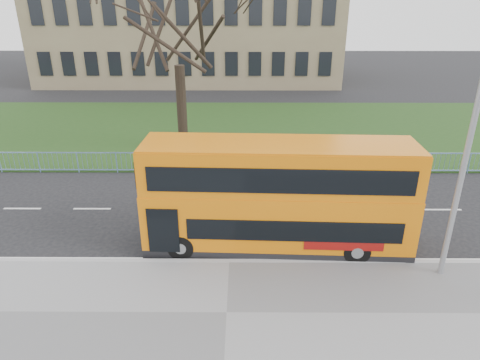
# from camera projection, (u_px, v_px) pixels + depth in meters

# --- Properties ---
(ground) EXTENTS (120.00, 120.00, 0.00)m
(ground) POSITION_uv_depth(u_px,v_px,m) (230.00, 240.00, 15.97)
(ground) COLOR black
(ground) RESTS_ON ground
(kerb) EXTENTS (80.00, 0.20, 0.14)m
(kerb) POSITION_uv_depth(u_px,v_px,m) (229.00, 262.00, 14.52)
(kerb) COLOR #9C9B9E
(kerb) RESTS_ON ground
(grass_verge) EXTENTS (80.00, 15.40, 0.08)m
(grass_verge) POSITION_uv_depth(u_px,v_px,m) (236.00, 129.00, 29.09)
(grass_verge) COLOR #1D3D16
(grass_verge) RESTS_ON ground
(guard_railing) EXTENTS (40.00, 0.12, 1.10)m
(guard_railing) POSITION_uv_depth(u_px,v_px,m) (234.00, 163.00, 21.81)
(guard_railing) COLOR #7399CD
(guard_railing) RESTS_ON ground
(bare_tree) EXTENTS (8.08, 8.08, 11.54)m
(bare_tree) POSITION_uv_depth(u_px,v_px,m) (178.00, 47.00, 22.85)
(bare_tree) COLOR black
(bare_tree) RESTS_ON grass_verge
(civic_building) EXTENTS (30.00, 15.00, 14.00)m
(civic_building) POSITION_uv_depth(u_px,v_px,m) (191.00, 10.00, 45.36)
(civic_building) COLOR #7F6E50
(civic_building) RESTS_ON ground
(yellow_bus) EXTENTS (9.32, 2.57, 3.87)m
(yellow_bus) POSITION_uv_depth(u_px,v_px,m) (278.00, 194.00, 14.79)
(yellow_bus) COLOR orange
(yellow_bus) RESTS_ON ground
(street_lamp) EXTENTS (1.85, 0.23, 8.75)m
(street_lamp) POSITION_uv_depth(u_px,v_px,m) (468.00, 130.00, 11.99)
(street_lamp) COLOR #93969B
(street_lamp) RESTS_ON pavement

